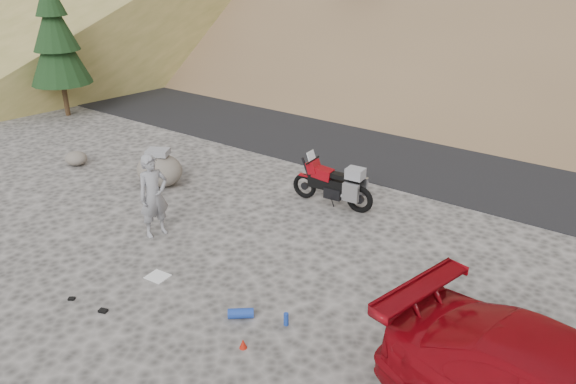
# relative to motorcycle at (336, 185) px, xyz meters

# --- Properties ---
(ground) EXTENTS (140.00, 140.00, 0.00)m
(ground) POSITION_rel_motorcycle_xyz_m (-1.40, -3.71, -0.57)
(ground) COLOR #3F3D3A
(ground) RESTS_ON ground
(road) EXTENTS (120.00, 7.00, 0.05)m
(road) POSITION_rel_motorcycle_xyz_m (-1.40, 5.29, -0.57)
(road) COLOR black
(road) RESTS_ON ground
(conifer_verge) EXTENTS (2.20, 2.20, 5.04)m
(conifer_verge) POSITION_rel_motorcycle_xyz_m (-12.40, 0.79, 2.32)
(conifer_verge) COLOR #362413
(conifer_verge) RESTS_ON ground
(motorcycle) EXTENTS (2.24, 0.73, 1.33)m
(motorcycle) POSITION_rel_motorcycle_xyz_m (0.00, 0.00, 0.00)
(motorcycle) COLOR black
(motorcycle) RESTS_ON ground
(man) EXTENTS (0.62, 0.79, 1.91)m
(man) POSITION_rel_motorcycle_xyz_m (-2.47, -3.65, -0.57)
(man) COLOR gray
(man) RESTS_ON ground
(boulder) EXTENTS (1.58, 1.45, 1.04)m
(boulder) POSITION_rel_motorcycle_xyz_m (-4.52, -1.68, -0.11)
(boulder) COLOR #59534C
(boulder) RESTS_ON ground
(small_rock) EXTENTS (0.84, 0.80, 0.41)m
(small_rock) POSITION_rel_motorcycle_xyz_m (-7.66, -2.13, -0.36)
(small_rock) COLOR #59534C
(small_rock) RESTS_ON ground
(gear_white_cloth) EXTENTS (0.45, 0.41, 0.01)m
(gear_white_cloth) POSITION_rel_motorcycle_xyz_m (-1.11, -4.86, -0.56)
(gear_white_cloth) COLOR white
(gear_white_cloth) RESTS_ON ground
(gear_blue_mat) EXTENTS (0.47, 0.43, 0.18)m
(gear_blue_mat) POSITION_rel_motorcycle_xyz_m (1.08, -4.89, -0.48)
(gear_blue_mat) COLOR #19399B
(gear_blue_mat) RESTS_ON ground
(gear_bottle) EXTENTS (0.11, 0.11, 0.24)m
(gear_bottle) POSITION_rel_motorcycle_xyz_m (1.84, -4.58, -0.45)
(gear_bottle) COLOR #19399B
(gear_bottle) RESTS_ON ground
(gear_funnel) EXTENTS (0.16, 0.16, 0.17)m
(gear_funnel) POSITION_rel_motorcycle_xyz_m (1.63, -5.48, -0.48)
(gear_funnel) COLOR #B01A0B
(gear_funnel) RESTS_ON ground
(gear_glove_a) EXTENTS (0.18, 0.15, 0.04)m
(gear_glove_a) POSITION_rel_motorcycle_xyz_m (-1.03, -6.22, -0.55)
(gear_glove_a) COLOR black
(gear_glove_a) RESTS_ON ground
(gear_glove_b) EXTENTS (0.15, 0.14, 0.04)m
(gear_glove_b) POSITION_rel_motorcycle_xyz_m (-1.82, -6.33, -0.55)
(gear_glove_b) COLOR black
(gear_glove_b) RESTS_ON ground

